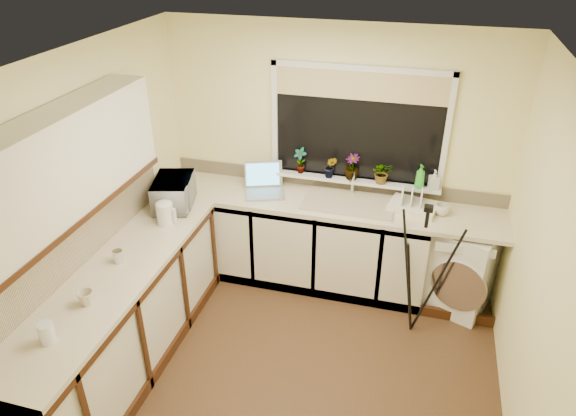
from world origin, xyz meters
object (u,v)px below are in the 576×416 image
at_px(washing_machine, 458,265).
at_px(microwave, 174,193).
at_px(steel_jar, 118,256).
at_px(plant_b, 330,167).
at_px(plant_a, 300,161).
at_px(soap_bottle_green, 420,176).
at_px(plant_d, 382,173).
at_px(tripod, 419,272).
at_px(kettle, 165,214).
at_px(plant_c, 352,167).
at_px(laptop, 264,185).
at_px(cup_back, 442,210).
at_px(soap_bottle_clear, 434,180).
at_px(cup_left, 86,298).
at_px(dish_rack, 413,207).
at_px(glass_jug, 47,333).

height_order(washing_machine, microwave, microwave).
xyz_separation_m(steel_jar, plant_b, (1.32, 1.57, 0.21)).
relative_size(plant_a, soap_bottle_green, 1.12).
bearing_deg(plant_b, plant_d, 0.99).
bearing_deg(microwave, tripod, -106.81).
relative_size(kettle, microwave, 0.40).
xyz_separation_m(washing_machine, plant_c, (-1.06, 0.23, 0.76)).
bearing_deg(laptop, cup_back, -21.10).
xyz_separation_m(washing_machine, cup_back, (-0.22, 0.02, 0.53)).
distance_m(plant_a, soap_bottle_green, 1.12).
relative_size(soap_bottle_clear, cup_left, 1.69).
relative_size(dish_rack, plant_d, 1.96).
xyz_separation_m(plant_c, cup_back, (0.84, -0.21, -0.22)).
height_order(plant_b, cup_back, plant_b).
bearing_deg(soap_bottle_green, plant_b, -179.75).
distance_m(washing_machine, kettle, 2.66).
relative_size(soap_bottle_green, soap_bottle_clear, 1.21).
height_order(glass_jug, plant_d, plant_d).
xyz_separation_m(plant_c, plant_d, (0.28, -0.02, -0.02)).
bearing_deg(plant_c, plant_b, -171.65).
bearing_deg(laptop, plant_b, -5.93).
bearing_deg(plant_d, plant_a, 178.65).
xyz_separation_m(kettle, dish_rack, (2.02, 0.80, -0.06)).
relative_size(plant_c, cup_back, 1.89).
distance_m(tripod, soap_bottle_clear, 0.88).
height_order(tripod, glass_jug, tripod).
xyz_separation_m(washing_machine, soap_bottle_green, (-0.44, 0.20, 0.75)).
height_order(steel_jar, microwave, microwave).
relative_size(tripod, cup_left, 11.43).
bearing_deg(cup_left, plant_c, 55.09).
distance_m(glass_jug, cup_left, 0.38).
bearing_deg(microwave, plant_b, -79.04).
bearing_deg(tripod, microwave, 170.66).
xyz_separation_m(laptop, steel_jar, (-0.71, -1.41, -0.02)).
bearing_deg(laptop, microwave, -165.57).
height_order(plant_a, cup_left, plant_a).
relative_size(dish_rack, cup_back, 3.18).
relative_size(microwave, plant_c, 1.96).
height_order(washing_machine, cup_left, cup_left).
bearing_deg(soap_bottle_green, plant_c, 177.67).
relative_size(plant_b, cup_left, 1.95).
relative_size(laptop, steel_jar, 4.44).
distance_m(dish_rack, soap_bottle_clear, 0.31).
bearing_deg(cup_left, plant_b, 58.52).
bearing_deg(plant_c, plant_a, -179.73).
relative_size(kettle, soap_bottle_green, 0.85).
bearing_deg(microwave, laptop, -70.42).
distance_m(steel_jar, soap_bottle_green, 2.66).
bearing_deg(dish_rack, plant_c, 173.99).
relative_size(steel_jar, cup_back, 0.80).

